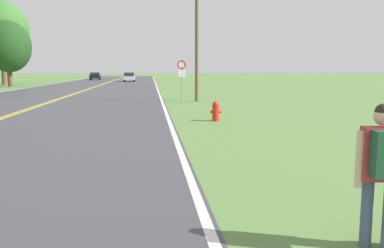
{
  "coord_description": "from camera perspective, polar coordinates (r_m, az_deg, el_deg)",
  "views": [
    {
      "loc": [
        6.56,
        1.19,
        2.19
      ],
      "look_at": [
        7.51,
        10.38,
        0.92
      ],
      "focal_mm": 38.0,
      "sensor_mm": 36.0,
      "label": 1
    }
  ],
  "objects": [
    {
      "name": "hitchhiker_person",
      "position": [
        5.3,
        25.18,
        -4.88
      ],
      "size": [
        0.6,
        0.45,
        1.79
      ],
      "rotation": [
        0.0,
        0.0,
        1.48
      ],
      "color": "#475175",
      "rests_on": "ground"
    },
    {
      "name": "fire_hydrant",
      "position": [
        17.05,
        3.37,
        1.84
      ],
      "size": [
        0.47,
        0.31,
        0.83
      ],
      "color": "red",
      "rests_on": "ground"
    },
    {
      "name": "traffic_sign",
      "position": [
        25.56,
        -1.42,
        7.54
      ],
      "size": [
        0.6,
        0.1,
        2.74
      ],
      "color": "gray",
      "rests_on": "ground"
    },
    {
      "name": "utility_pole_midground",
      "position": [
        27.35,
        0.68,
        11.43
      ],
      "size": [
        1.8,
        0.24,
        7.55
      ],
      "color": "brown",
      "rests_on": "ground"
    },
    {
      "name": "tree_left_verge",
      "position": [
        53.92,
        -24.39,
        9.86
      ],
      "size": [
        5.32,
        5.32,
        7.85
      ],
      "color": "brown",
      "rests_on": "ground"
    },
    {
      "name": "tree_behind_sign",
      "position": [
        60.54,
        -25.17,
        11.71
      ],
      "size": [
        6.93,
        6.93,
        11.1
      ],
      "color": "brown",
      "rests_on": "ground"
    },
    {
      "name": "tree_mid_treeline",
      "position": [
        67.66,
        -24.64,
        9.08
      ],
      "size": [
        4.55,
        4.55,
        7.17
      ],
      "color": "brown",
      "rests_on": "ground"
    },
    {
      "name": "car_silver_hatchback_approaching",
      "position": [
        69.48,
        -8.79,
        6.57
      ],
      "size": [
        1.84,
        4.07,
        1.52
      ],
      "rotation": [
        0.0,
        0.0,
        -1.56
      ],
      "color": "black",
      "rests_on": "ground"
    },
    {
      "name": "car_black_hatchback_mid_near",
      "position": [
        81.72,
        -13.42,
        6.59
      ],
      "size": [
        2.09,
        3.64,
        1.43
      ],
      "rotation": [
        0.0,
        0.0,
        1.61
      ],
      "color": "black",
      "rests_on": "ground"
    }
  ]
}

